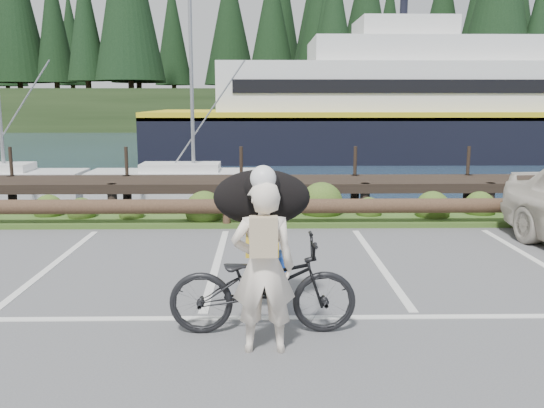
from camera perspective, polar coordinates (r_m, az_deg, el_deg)
The scene contains 7 objects.
ground at distance 7.46m, azimuth -6.67°, elevation -10.09°, with size 72.00×72.00×0.00m, color #515153.
harbor_backdrop at distance 85.52m, azimuth -1.23°, elevation 8.49°, with size 170.00×160.00×30.00m.
vegetation_strip at distance 12.54m, azimuth -4.32°, elevation -1.45°, with size 34.00×1.60×0.10m, color #3D5B21.
log_rail at distance 11.87m, azimuth -4.51°, elevation -2.37°, with size 32.00×0.30×0.60m, color #443021, non-canonical shape.
bicycle at distance 6.48m, azimuth -0.92°, elevation -8.06°, with size 0.73×2.09×1.10m, color black.
cyclist at distance 5.91m, azimuth -0.86°, elevation -6.30°, with size 0.66×0.43×1.80m, color white.
dog at distance 6.92m, azimuth -1.03°, elevation 0.67°, with size 1.17×0.57×0.67m, color black.
Camera 1 is at (0.73, -6.96, 2.58)m, focal length 38.00 mm.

